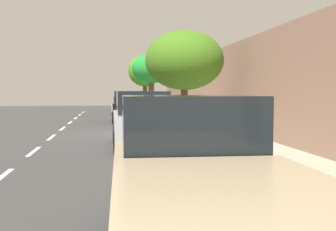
# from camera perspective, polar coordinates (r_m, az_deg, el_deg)

# --- Properties ---
(ground) EXTENTS (74.20, 74.20, 0.00)m
(ground) POSITION_cam_1_polar(r_m,az_deg,el_deg) (19.53, -6.73, -2.50)
(ground) COLOR #373737
(sidewalk) EXTENTS (3.68, 46.37, 0.17)m
(sidewalk) POSITION_cam_1_polar(r_m,az_deg,el_deg) (19.91, 3.61, -2.13)
(sidewalk) COLOR #9FA18A
(sidewalk) RESTS_ON ground
(curb_edge) EXTENTS (0.16, 46.37, 0.17)m
(curb_edge) POSITION_cam_1_polar(r_m,az_deg,el_deg) (19.62, -1.89, -2.21)
(curb_edge) COLOR gray
(curb_edge) RESTS_ON ground
(lane_stripe_centre) EXTENTS (0.14, 44.20, 0.01)m
(lane_stripe_centre) POSITION_cam_1_polar(r_m,az_deg,el_deg) (18.62, -15.69, -2.89)
(lane_stripe_centre) COLOR white
(lane_stripe_centre) RESTS_ON ground
(lane_stripe_bike_edge) EXTENTS (0.12, 46.37, 0.01)m
(lane_stripe_bike_edge) POSITION_cam_1_polar(r_m,az_deg,el_deg) (19.53, -6.19, -2.49)
(lane_stripe_bike_edge) COLOR white
(lane_stripe_bike_edge) RESTS_ON ground
(building_facade) EXTENTS (0.50, 46.37, 4.26)m
(building_facade) POSITION_cam_1_polar(r_m,az_deg,el_deg) (20.34, 9.42, 3.72)
(building_facade) COLOR #926B5A
(building_facade) RESTS_ON ground
(parked_pickup_tan_nearest) EXTENTS (2.11, 5.34, 1.95)m
(parked_pickup_tan_nearest) POSITION_cam_1_polar(r_m,az_deg,el_deg) (4.75, 4.56, -10.14)
(parked_pickup_tan_nearest) COLOR tan
(parked_pickup_tan_nearest) RESTS_ON ground
(parked_suv_silver_second) EXTENTS (1.97, 4.70, 1.99)m
(parked_suv_silver_second) POSITION_cam_1_polar(r_m,az_deg,el_deg) (14.64, -3.71, -0.44)
(parked_suv_silver_second) COLOR #B7BABF
(parked_suv_silver_second) RESTS_ON ground
(parked_suv_black_mid) EXTENTS (2.04, 4.74, 1.99)m
(parked_suv_black_mid) POSITION_cam_1_polar(r_m,az_deg,el_deg) (26.90, -5.54, 1.32)
(parked_suv_black_mid) COLOR black
(parked_suv_black_mid) RESTS_ON ground
(parked_sedan_white_far) EXTENTS (2.02, 4.49, 1.52)m
(parked_sedan_white_far) POSITION_cam_1_polar(r_m,az_deg,el_deg) (34.99, -6.12, 1.35)
(parked_sedan_white_far) COLOR white
(parked_sedan_white_far) RESTS_ON ground
(bicycle_at_curb) EXTENTS (1.19, 1.33, 0.76)m
(bicycle_at_curb) POSITION_cam_1_polar(r_m,az_deg,el_deg) (10.61, 0.73, -5.46)
(bicycle_at_curb) COLOR black
(bicycle_at_curb) RESTS_ON ground
(cyclist_with_backpack) EXTENTS (0.55, 0.54, 1.74)m
(cyclist_with_backpack) POSITION_cam_1_polar(r_m,az_deg,el_deg) (10.10, 2.35, -1.96)
(cyclist_with_backpack) COLOR #C6B284
(cyclist_with_backpack) RESTS_ON ground
(street_tree_mid_block) EXTENTS (3.43, 3.43, 4.45)m
(street_tree_mid_block) POSITION_cam_1_polar(r_m,az_deg,el_deg) (18.24, 2.26, 7.53)
(street_tree_mid_block) COLOR brown
(street_tree_mid_block) RESTS_ON sidewalk
(street_tree_far_end) EXTENTS (3.03, 3.03, 4.74)m
(street_tree_far_end) POSITION_cam_1_polar(r_m,az_deg,el_deg) (33.01, -2.33, 6.35)
(street_tree_far_end) COLOR brown
(street_tree_far_end) RESTS_ON sidewalk
(street_tree_corner) EXTENTS (3.10, 3.10, 5.13)m
(street_tree_corner) POSITION_cam_1_polar(r_m,az_deg,el_deg) (38.92, -3.18, 6.08)
(street_tree_corner) COLOR #48452E
(street_tree_corner) RESTS_ON sidewalk
(pedestrian_on_phone) EXTENTS (0.61, 0.30, 1.74)m
(pedestrian_on_phone) POSITION_cam_1_polar(r_m,az_deg,el_deg) (32.42, -0.08, 1.93)
(pedestrian_on_phone) COLOR black
(pedestrian_on_phone) RESTS_ON sidewalk
(fire_hydrant) EXTENTS (0.22, 0.22, 0.84)m
(fire_hydrant) POSITION_cam_1_polar(r_m,az_deg,el_deg) (6.22, 15.98, -9.91)
(fire_hydrant) COLOR red
(fire_hydrant) RESTS_ON sidewalk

